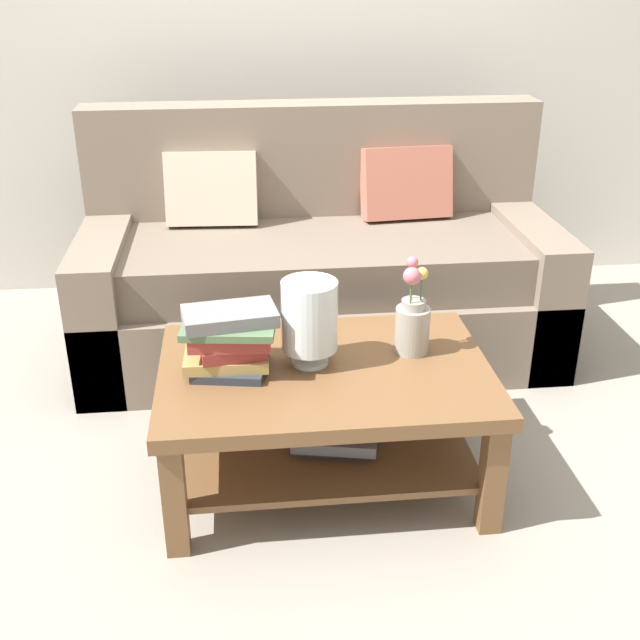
# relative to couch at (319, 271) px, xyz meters

# --- Properties ---
(ground_plane) EXTENTS (10.00, 10.00, 0.00)m
(ground_plane) POSITION_rel_couch_xyz_m (-0.10, -0.77, -0.36)
(ground_plane) COLOR gray
(back_wall) EXTENTS (6.40, 0.12, 2.70)m
(back_wall) POSITION_rel_couch_xyz_m (-0.10, 0.88, 0.99)
(back_wall) COLOR beige
(back_wall) RESTS_ON ground
(couch) EXTENTS (2.06, 0.90, 1.06)m
(couch) POSITION_rel_couch_xyz_m (0.00, 0.00, 0.00)
(couch) COLOR #7A6B5B
(couch) RESTS_ON ground
(coffee_table) EXTENTS (1.08, 0.75, 0.44)m
(coffee_table) POSITION_rel_couch_xyz_m (-0.09, -1.04, -0.05)
(coffee_table) COLOR brown
(coffee_table) RESTS_ON ground
(book_stack_main) EXTENTS (0.32, 0.26, 0.22)m
(book_stack_main) POSITION_rel_couch_xyz_m (-0.40, -1.02, 0.19)
(book_stack_main) COLOR #2D333D
(book_stack_main) RESTS_ON coffee_table
(glass_hurricane_vase) EXTENTS (0.18, 0.18, 0.29)m
(glass_hurricane_vase) POSITION_rel_couch_xyz_m (-0.14, -1.00, 0.24)
(glass_hurricane_vase) COLOR silver
(glass_hurricane_vase) RESTS_ON coffee_table
(flower_pitcher) EXTENTS (0.12, 0.12, 0.34)m
(flower_pitcher) POSITION_rel_couch_xyz_m (0.21, -0.95, 0.19)
(flower_pitcher) COLOR #9E998E
(flower_pitcher) RESTS_ON coffee_table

